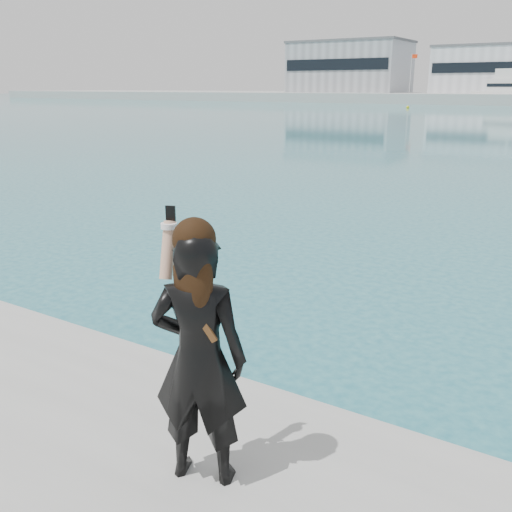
% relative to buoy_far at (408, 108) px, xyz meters
% --- Properties ---
extents(warehouse_grey_left, '(26.52, 16.36, 11.50)m').
position_rel_buoy_far_xyz_m(warehouse_grey_left, '(-26.94, 37.74, 7.76)').
color(warehouse_grey_left, gray).
rests_on(warehouse_grey_left, far_quay).
extents(warehouse_white, '(24.48, 15.35, 9.50)m').
position_rel_buoy_far_xyz_m(warehouse_white, '(6.06, 37.74, 6.76)').
color(warehouse_white, silver).
rests_on(warehouse_white, far_quay).
extents(flagpole_left, '(1.28, 0.16, 8.00)m').
position_rel_buoy_far_xyz_m(flagpole_left, '(-9.85, 30.76, 6.54)').
color(flagpole_left, silver).
rests_on(flagpole_left, far_quay).
extents(buoy_far, '(0.50, 0.50, 0.50)m').
position_rel_buoy_far_xyz_m(buoy_far, '(0.00, 0.00, 0.00)').
color(buoy_far, yellow).
rests_on(buoy_far, ground).
extents(woman, '(0.76, 0.63, 1.87)m').
position_rel_buoy_far_xyz_m(woman, '(28.13, -90.54, 1.75)').
color(woman, black).
rests_on(woman, near_quay).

